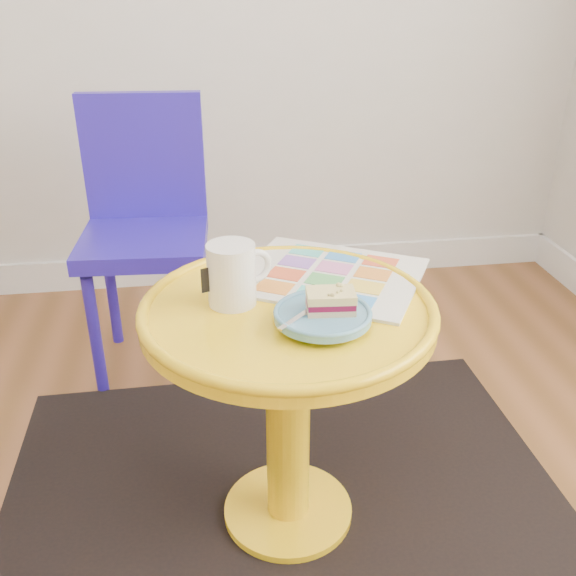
{
  "coord_description": "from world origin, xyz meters",
  "views": [
    {
      "loc": [
        0.57,
        -0.34,
        1.12
      ],
      "look_at": [
        0.73,
        0.73,
        0.58
      ],
      "focal_mm": 40.0,
      "sensor_mm": 36.0,
      "label": 1
    }
  ],
  "objects": [
    {
      "name": "rug",
      "position": [
        0.73,
        0.73,
        0.0
      ],
      "size": [
        1.31,
        1.11,
        0.01
      ],
      "primitive_type": "cube",
      "rotation": [
        0.0,
        0.0,
        0.01
      ],
      "color": "black",
      "rests_on": "ground"
    },
    {
      "name": "side_table",
      "position": [
        0.73,
        0.73,
        0.39
      ],
      "size": [
        0.57,
        0.57,
        0.54
      ],
      "color": "yellow",
      "rests_on": "ground"
    },
    {
      "name": "chair",
      "position": [
        0.41,
        1.48,
        0.46
      ],
      "size": [
        0.38,
        0.38,
        0.81
      ],
      "rotation": [
        0.0,
        0.0,
        -0.06
      ],
      "color": "#2B1BB4",
      "rests_on": "ground"
    },
    {
      "name": "newspaper",
      "position": [
        0.83,
        0.85,
        0.54
      ],
      "size": [
        0.47,
        0.45,
        0.01
      ],
      "primitive_type": "cube",
      "rotation": [
        0.0,
        0.0,
        -0.51
      ],
      "color": "silver",
      "rests_on": "side_table"
    },
    {
      "name": "mug",
      "position": [
        0.63,
        0.76,
        0.6
      ],
      "size": [
        0.13,
        0.09,
        0.12
      ],
      "rotation": [
        0.0,
        0.0,
        0.36
      ],
      "color": "white",
      "rests_on": "side_table"
    },
    {
      "name": "plate",
      "position": [
        0.78,
        0.65,
        0.56
      ],
      "size": [
        0.18,
        0.18,
        0.02
      ],
      "color": "#5592B4",
      "rests_on": "newspaper"
    },
    {
      "name": "cake_slice",
      "position": [
        0.8,
        0.65,
        0.58
      ],
      "size": [
        0.09,
        0.07,
        0.04
      ],
      "rotation": [
        0.0,
        0.0,
        -0.08
      ],
      "color": "#D3BC8C",
      "rests_on": "plate"
    },
    {
      "name": "fork",
      "position": [
        0.75,
        0.65,
        0.57
      ],
      "size": [
        0.11,
        0.11,
        0.0
      ],
      "rotation": [
        0.0,
        0.0,
        -0.79
      ],
      "color": "silver",
      "rests_on": "plate"
    }
  ]
}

